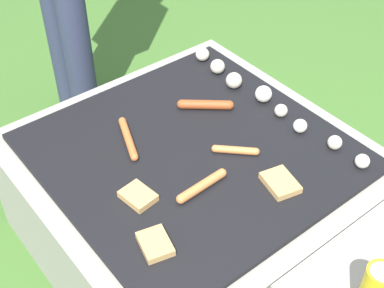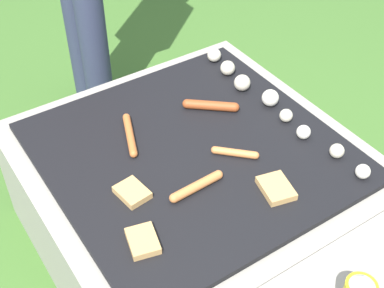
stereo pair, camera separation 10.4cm
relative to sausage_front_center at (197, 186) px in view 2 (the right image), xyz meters
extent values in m
plane|color=#3D6628|center=(-0.15, 0.08, -0.45)|extent=(14.00, 14.00, 0.00)
cube|color=gray|center=(-0.15, 0.08, -0.24)|extent=(0.96, 0.96, 0.41)
cube|color=black|center=(-0.15, 0.08, -0.02)|extent=(0.84, 0.84, 0.02)
cylinder|color=#2D334C|center=(-1.11, 0.14, -0.05)|extent=(0.12, 0.12, 0.80)
cylinder|color=#2D334C|center=(-0.97, 0.14, -0.05)|extent=(0.12, 0.12, 0.80)
cylinder|color=#C6753D|center=(0.00, 0.00, 0.00)|extent=(0.03, 0.15, 0.03)
sphere|color=#C6753D|center=(0.00, 0.08, 0.00)|extent=(0.03, 0.03, 0.03)
sphere|color=#C6753D|center=(0.00, -0.08, 0.00)|extent=(0.03, 0.03, 0.03)
cylinder|color=#B7602D|center=(-0.30, -0.05, 0.00)|extent=(0.17, 0.09, 0.02)
sphere|color=#B7602D|center=(-0.38, -0.02, 0.00)|extent=(0.02, 0.02, 0.02)
sphere|color=#B7602D|center=(-0.21, -0.08, 0.00)|extent=(0.02, 0.02, 0.02)
cylinder|color=#93421E|center=(-0.28, 0.24, 0.00)|extent=(0.12, 0.14, 0.03)
sphere|color=#93421E|center=(-0.33, 0.18, 0.00)|extent=(0.03, 0.03, 0.03)
sphere|color=#93421E|center=(-0.23, 0.30, 0.00)|extent=(0.03, 0.03, 0.03)
cylinder|color=#C6753D|center=(-0.05, 0.17, 0.00)|extent=(0.10, 0.10, 0.02)
sphere|color=#C6753D|center=(-0.01, 0.21, 0.00)|extent=(0.02, 0.02, 0.02)
sphere|color=#C6753D|center=(-0.10, 0.13, 0.00)|extent=(0.02, 0.02, 0.02)
cube|color=tan|center=(-0.08, -0.16, 0.00)|extent=(0.10, 0.08, 0.02)
cube|color=tan|center=(0.08, -0.22, 0.00)|extent=(0.11, 0.09, 0.02)
cube|color=tan|center=(0.12, 0.18, 0.00)|extent=(0.12, 0.10, 0.02)
sphere|color=beige|center=(-0.51, 0.42, 0.01)|extent=(0.05, 0.05, 0.05)
sphere|color=beige|center=(-0.41, 0.41, 0.01)|extent=(0.05, 0.05, 0.05)
sphere|color=beige|center=(-0.31, 0.39, 0.01)|extent=(0.06, 0.06, 0.06)
sphere|color=silver|center=(-0.19, 0.42, 0.01)|extent=(0.06, 0.06, 0.06)
sphere|color=beige|center=(-0.10, 0.41, 0.01)|extent=(0.04, 0.04, 0.04)
sphere|color=silver|center=(0.00, 0.40, 0.01)|extent=(0.04, 0.04, 0.04)
sphere|color=beige|center=(0.11, 0.42, 0.01)|extent=(0.04, 0.04, 0.04)
sphere|color=silver|center=(0.22, 0.42, 0.01)|extent=(0.04, 0.04, 0.04)
cone|color=white|center=(0.53, 0.04, 0.17)|extent=(0.05, 0.05, 0.03)
camera|label=1|loc=(0.79, -0.66, 1.06)|focal=50.00mm
camera|label=2|loc=(0.85, -0.58, 1.06)|focal=50.00mm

